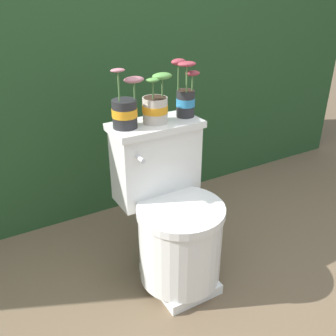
% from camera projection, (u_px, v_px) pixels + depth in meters
% --- Properties ---
extents(ground_plane, '(12.00, 12.00, 0.00)m').
position_uv_depth(ground_plane, '(175.00, 290.00, 1.76)').
color(ground_plane, brown).
extents(hedge_backdrop, '(3.94, 0.79, 1.60)m').
position_uv_depth(hedge_backdrop, '(77.00, 71.00, 2.35)').
color(hedge_backdrop, '#234723').
rests_on(hedge_backdrop, ground).
extents(toilet, '(0.41, 0.52, 0.75)m').
position_uv_depth(toilet, '(172.00, 218.00, 1.72)').
color(toilet, white).
rests_on(toilet, ground).
extents(potted_plant_left, '(0.14, 0.11, 0.25)m').
position_uv_depth(potted_plant_left, '(125.00, 110.00, 1.56)').
color(potted_plant_left, '#262628').
rests_on(potted_plant_left, toilet).
extents(potted_plant_midleft, '(0.14, 0.11, 0.21)m').
position_uv_depth(potted_plant_midleft, '(156.00, 106.00, 1.62)').
color(potted_plant_midleft, beige).
rests_on(potted_plant_midleft, toilet).
extents(potted_plant_middle, '(0.12, 0.10, 0.26)m').
position_uv_depth(potted_plant_middle, '(186.00, 95.00, 1.68)').
color(potted_plant_middle, '#262628').
rests_on(potted_plant_middle, toilet).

